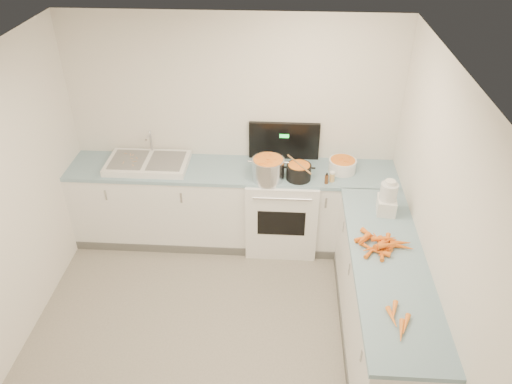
# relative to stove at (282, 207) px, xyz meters

# --- Properties ---
(floor) EXTENTS (3.50, 4.00, 0.00)m
(floor) POSITION_rel_stove_xyz_m (-0.55, -1.69, -0.47)
(floor) COLOR gray
(floor) RESTS_ON ground
(ceiling) EXTENTS (3.50, 4.00, 0.00)m
(ceiling) POSITION_rel_stove_xyz_m (-0.55, -1.69, 2.03)
(ceiling) COLOR silver
(ceiling) RESTS_ON ground
(wall_back) EXTENTS (3.50, 0.00, 2.50)m
(wall_back) POSITION_rel_stove_xyz_m (-0.55, 0.31, 0.78)
(wall_back) COLOR silver
(wall_back) RESTS_ON ground
(wall_right) EXTENTS (0.00, 4.00, 2.50)m
(wall_right) POSITION_rel_stove_xyz_m (1.20, -1.69, 0.78)
(wall_right) COLOR silver
(wall_right) RESTS_ON ground
(counter_back) EXTENTS (3.50, 0.62, 0.94)m
(counter_back) POSITION_rel_stove_xyz_m (-0.55, 0.01, -0.00)
(counter_back) COLOR white
(counter_back) RESTS_ON ground
(counter_right) EXTENTS (0.62, 2.20, 0.94)m
(counter_right) POSITION_rel_stove_xyz_m (0.90, -1.39, -0.00)
(counter_right) COLOR white
(counter_right) RESTS_ON ground
(stove) EXTENTS (0.76, 0.65, 1.36)m
(stove) POSITION_rel_stove_xyz_m (0.00, 0.00, 0.00)
(stove) COLOR white
(stove) RESTS_ON ground
(sink) EXTENTS (0.86, 0.52, 0.31)m
(sink) POSITION_rel_stove_xyz_m (-1.45, 0.02, 0.50)
(sink) COLOR white
(sink) RESTS_ON counter_back
(steel_pot) EXTENTS (0.41, 0.41, 0.24)m
(steel_pot) POSITION_rel_stove_xyz_m (-0.15, -0.15, 0.57)
(steel_pot) COLOR silver
(steel_pot) RESTS_ON stove
(black_pot) EXTENTS (0.33, 0.33, 0.18)m
(black_pot) POSITION_rel_stove_xyz_m (0.16, -0.14, 0.54)
(black_pot) COLOR black
(black_pot) RESTS_ON stove
(wooden_spoon) EXTENTS (0.24, 0.37, 0.02)m
(wooden_spoon) POSITION_rel_stove_xyz_m (0.16, -0.14, 0.64)
(wooden_spoon) COLOR #AD7A47
(wooden_spoon) RESTS_ON black_pot
(mixing_bowl) EXTENTS (0.33, 0.33, 0.13)m
(mixing_bowl) POSITION_rel_stove_xyz_m (0.62, 0.04, 0.53)
(mixing_bowl) COLOR white
(mixing_bowl) RESTS_ON counter_back
(extract_bottle) EXTENTS (0.04, 0.04, 0.10)m
(extract_bottle) POSITION_rel_stove_xyz_m (0.44, -0.21, 0.51)
(extract_bottle) COLOR #593319
(extract_bottle) RESTS_ON counter_back
(spice_jar) EXTENTS (0.05, 0.05, 0.09)m
(spice_jar) POSITION_rel_stove_xyz_m (0.50, -0.17, 0.51)
(spice_jar) COLOR #E5B266
(spice_jar) RESTS_ON counter_back
(food_processor) EXTENTS (0.19, 0.22, 0.35)m
(food_processor) POSITION_rel_stove_xyz_m (0.96, -0.68, 0.61)
(food_processor) COLOR white
(food_processor) RESTS_ON counter_right
(carrot_pile) EXTENTS (0.49, 0.42, 0.10)m
(carrot_pile) POSITION_rel_stove_xyz_m (0.84, -1.20, 0.50)
(carrot_pile) COLOR orange
(carrot_pile) RESTS_ON counter_right
(peeled_carrots) EXTENTS (0.17, 0.38, 0.04)m
(peeled_carrots) POSITION_rel_stove_xyz_m (0.85, -2.03, 0.49)
(peeled_carrots) COLOR orange
(peeled_carrots) RESTS_ON counter_right
(peelings) EXTENTS (0.23, 0.27, 0.01)m
(peelings) POSITION_rel_stove_xyz_m (-1.65, 0.04, 0.54)
(peelings) COLOR tan
(peelings) RESTS_ON sink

